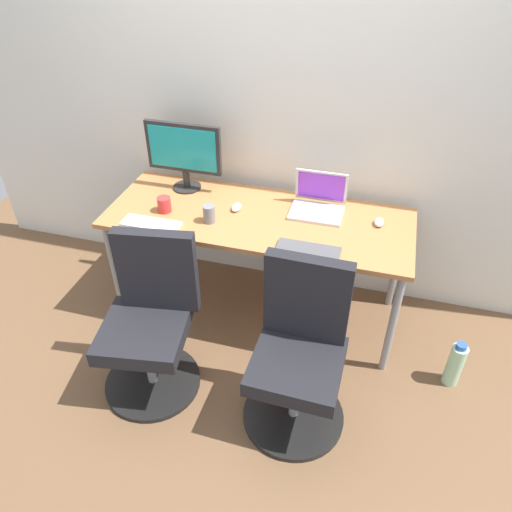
{
  "coord_description": "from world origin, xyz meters",
  "views": [
    {
      "loc": [
        0.65,
        -2.36,
        2.29
      ],
      "look_at": [
        0.0,
        -0.05,
        0.48
      ],
      "focal_mm": 34.36,
      "sensor_mm": 36.0,
      "label": 1
    }
  ],
  "objects_px": {
    "coffee_mug": "(164,205)",
    "office_chair_right": "(299,355)",
    "water_bottle_on_floor": "(455,364)",
    "office_chair_left": "(150,324)",
    "desktop_monitor": "(184,152)",
    "open_laptop": "(318,202)"
  },
  "relations": [
    {
      "from": "office_chair_left",
      "to": "coffee_mug",
      "type": "distance_m",
      "value": 0.73
    },
    {
      "from": "coffee_mug",
      "to": "office_chair_left",
      "type": "bearing_deg",
      "value": -76.2
    },
    {
      "from": "office_chair_left",
      "to": "water_bottle_on_floor",
      "type": "bearing_deg",
      "value": 14.28
    },
    {
      "from": "desktop_monitor",
      "to": "open_laptop",
      "type": "height_order",
      "value": "desktop_monitor"
    },
    {
      "from": "office_chair_left",
      "to": "coffee_mug",
      "type": "relative_size",
      "value": 10.22
    },
    {
      "from": "open_laptop",
      "to": "desktop_monitor",
      "type": "bearing_deg",
      "value": 177.29
    },
    {
      "from": "office_chair_left",
      "to": "desktop_monitor",
      "type": "height_order",
      "value": "desktop_monitor"
    },
    {
      "from": "desktop_monitor",
      "to": "coffee_mug",
      "type": "height_order",
      "value": "desktop_monitor"
    },
    {
      "from": "office_chair_left",
      "to": "office_chair_right",
      "type": "xyz_separation_m",
      "value": [
        0.81,
        0.0,
        0.0
      ]
    },
    {
      "from": "water_bottle_on_floor",
      "to": "open_laptop",
      "type": "xyz_separation_m",
      "value": [
        -0.91,
        0.46,
        0.65
      ]
    },
    {
      "from": "office_chair_right",
      "to": "desktop_monitor",
      "type": "height_order",
      "value": "desktop_monitor"
    },
    {
      "from": "water_bottle_on_floor",
      "to": "open_laptop",
      "type": "height_order",
      "value": "open_laptop"
    },
    {
      "from": "office_chair_right",
      "to": "water_bottle_on_floor",
      "type": "bearing_deg",
      "value": 26.81
    },
    {
      "from": "water_bottle_on_floor",
      "to": "coffee_mug",
      "type": "height_order",
      "value": "coffee_mug"
    },
    {
      "from": "office_chair_left",
      "to": "desktop_monitor",
      "type": "bearing_deg",
      "value": 98.18
    },
    {
      "from": "water_bottle_on_floor",
      "to": "open_laptop",
      "type": "relative_size",
      "value": 1.0
    },
    {
      "from": "water_bottle_on_floor",
      "to": "desktop_monitor",
      "type": "xyz_separation_m",
      "value": [
        -1.77,
        0.5,
        0.84
      ]
    },
    {
      "from": "office_chair_left",
      "to": "desktop_monitor",
      "type": "xyz_separation_m",
      "value": [
        -0.13,
        0.91,
        0.57
      ]
    },
    {
      "from": "coffee_mug",
      "to": "office_chair_right",
      "type": "bearing_deg",
      "value": -32.34
    },
    {
      "from": "office_chair_left",
      "to": "water_bottle_on_floor",
      "type": "height_order",
      "value": "office_chair_left"
    },
    {
      "from": "open_laptop",
      "to": "water_bottle_on_floor",
      "type": "bearing_deg",
      "value": -26.64
    },
    {
      "from": "water_bottle_on_floor",
      "to": "office_chair_left",
      "type": "bearing_deg",
      "value": -165.72
    }
  ]
}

